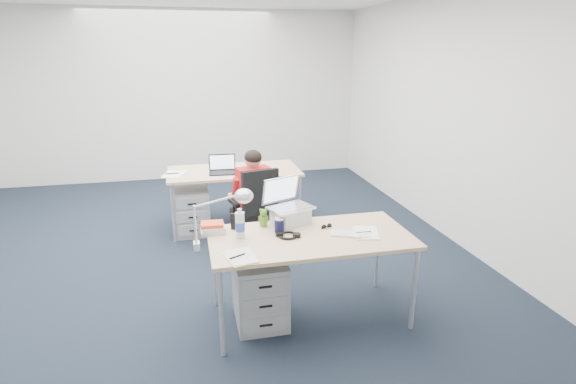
{
  "coord_description": "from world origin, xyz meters",
  "views": [
    {
      "loc": [
        0.02,
        -4.35,
        2.13
      ],
      "look_at": [
        0.93,
        -0.39,
        0.85
      ],
      "focal_mm": 28.0,
      "sensor_mm": 36.0,
      "label": 1
    }
  ],
  "objects": [
    {
      "name": "office_chair",
      "position": [
        0.69,
        0.19,
        0.28
      ],
      "size": [
        0.74,
        0.74,
        0.97
      ],
      "rotation": [
        0.0,
        0.0,
        0.23
      ],
      "color": "black",
      "rests_on": "ground"
    },
    {
      "name": "water_bottle",
      "position": [
        0.38,
        -1.1,
        0.85
      ],
      "size": [
        0.09,
        0.09,
        0.24
      ],
      "primitive_type": "cylinder",
      "rotation": [
        0.0,
        0.0,
        -0.21
      ],
      "color": "silver",
      "rests_on": "desk_near"
    },
    {
      "name": "far_papers",
      "position": [
        -0.15,
        0.95,
        0.73
      ],
      "size": [
        0.31,
        0.38,
        0.01
      ],
      "primitive_type": "cube",
      "rotation": [
        0.0,
        0.0,
        -0.28
      ],
      "color": "white",
      "rests_on": "desk_far"
    },
    {
      "name": "drawer_pedestal_near",
      "position": [
        0.52,
        -1.15,
        0.28
      ],
      "size": [
        0.4,
        0.5,
        0.55
      ],
      "primitive_type": "cube",
      "color": "#A2A5A8",
      "rests_on": "ground"
    },
    {
      "name": "computer_mouse",
      "position": [
        1.27,
        -1.31,
        0.74
      ],
      "size": [
        0.07,
        0.09,
        0.03
      ],
      "primitive_type": "ellipsoid",
      "rotation": [
        0.0,
        0.0,
        0.23
      ],
      "color": "white",
      "rests_on": "desk_near"
    },
    {
      "name": "headphones",
      "position": [
        0.75,
        -1.16,
        0.75
      ],
      "size": [
        0.24,
        0.21,
        0.03
      ],
      "primitive_type": null,
      "rotation": [
        0.0,
        0.0,
        -0.34
      ],
      "color": "black",
      "rests_on": "desk_near"
    },
    {
      "name": "bear_figurine",
      "position": [
        0.6,
        -0.9,
        0.81
      ],
      "size": [
        0.09,
        0.06,
        0.16
      ],
      "primitive_type": null,
      "rotation": [
        0.0,
        0.0,
        -0.02
      ],
      "color": "#39711E",
      "rests_on": "desk_near"
    },
    {
      "name": "silver_laptop",
      "position": [
        0.84,
        -0.88,
        0.92
      ],
      "size": [
        0.44,
        0.4,
        0.38
      ],
      "primitive_type": null,
      "rotation": [
        0.0,
        0.0,
        0.39
      ],
      "color": "silver",
      "rests_on": "desk_near"
    },
    {
      "name": "desk_near",
      "position": [
        0.93,
        -1.18,
        0.68
      ],
      "size": [
        1.6,
        0.8,
        0.73
      ],
      "color": "tan",
      "rests_on": "ground"
    },
    {
      "name": "papers_right",
      "position": [
        1.37,
        -1.24,
        0.73
      ],
      "size": [
        0.26,
        0.31,
        0.01
      ],
      "primitive_type": "cube",
      "rotation": [
        0.0,
        0.0,
        -0.28
      ],
      "color": "#E3E283",
      "rests_on": "desk_near"
    },
    {
      "name": "room",
      "position": [
        0.0,
        0.0,
        1.71
      ],
      "size": [
        6.02,
        7.02,
        2.8
      ],
      "color": "silver",
      "rests_on": "ground"
    },
    {
      "name": "drawer_pedestal_far",
      "position": [
        0.03,
        0.92,
        0.28
      ],
      "size": [
        0.4,
        0.5,
        0.55
      ],
      "primitive_type": "cube",
      "color": "#A2A5A8",
      "rests_on": "ground"
    },
    {
      "name": "wireless_keyboard",
      "position": [
        1.25,
        -1.24,
        0.74
      ],
      "size": [
        0.34,
        0.24,
        0.02
      ],
      "primitive_type": "cube",
      "rotation": [
        0.0,
        0.0,
        -0.4
      ],
      "color": "white",
      "rests_on": "desk_near"
    },
    {
      "name": "desk_far",
      "position": [
        0.57,
        1.01,
        0.68
      ],
      "size": [
        1.6,
        0.8,
        0.73
      ],
      "color": "tan",
      "rests_on": "ground"
    },
    {
      "name": "papers_left",
      "position": [
        0.33,
        -1.45,
        0.73
      ],
      "size": [
        0.24,
        0.3,
        0.01
      ],
      "primitive_type": "cube",
      "rotation": [
        0.0,
        0.0,
        0.18
      ],
      "color": "#E3E283",
      "rests_on": "desk_near"
    },
    {
      "name": "desk_lamp",
      "position": [
        0.18,
        -1.24,
        0.96
      ],
      "size": [
        0.41,
        0.17,
        0.46
      ],
      "primitive_type": null,
      "rotation": [
        0.0,
        0.0,
        0.04
      ],
      "color": "silver",
      "rests_on": "desk_near"
    },
    {
      "name": "book_stack",
      "position": [
        0.18,
        -0.95,
        0.77
      ],
      "size": [
        0.21,
        0.17,
        0.09
      ],
      "primitive_type": "cube",
      "rotation": [
        0.0,
        0.0,
        0.15
      ],
      "color": "silver",
      "rests_on": "desk_near"
    },
    {
      "name": "seated_person",
      "position": [
        0.66,
        0.35,
        0.57
      ],
      "size": [
        0.41,
        0.65,
        1.13
      ],
      "rotation": [
        0.0,
        0.0,
        0.21
      ],
      "color": "red",
      "rests_on": "ground"
    },
    {
      "name": "far_cup",
      "position": [
        0.8,
        1.16,
        0.78
      ],
      "size": [
        0.08,
        0.08,
        0.09
      ],
      "primitive_type": "cylinder",
      "rotation": [
        0.0,
        0.0,
        0.31
      ],
      "color": "white",
      "rests_on": "desk_far"
    },
    {
      "name": "sunglasses",
      "position": [
        1.1,
        -1.06,
        0.74
      ],
      "size": [
        0.11,
        0.08,
        0.02
      ],
      "primitive_type": null,
      "rotation": [
        0.0,
        0.0,
        0.32
      ],
      "color": "black",
      "rests_on": "desk_near"
    },
    {
      "name": "can_koozie",
      "position": [
        0.7,
        -1.06,
        0.79
      ],
      "size": [
        0.09,
        0.09,
        0.13
      ],
      "primitive_type": "cylinder",
      "rotation": [
        0.0,
        0.0,
        0.22
      ],
      "color": "#13143C",
      "rests_on": "desk_near"
    },
    {
      "name": "floor",
      "position": [
        0.0,
        0.0,
        0.0
      ],
      "size": [
        7.0,
        7.0,
        0.0
      ],
      "primitive_type": "plane",
      "color": "black",
      "rests_on": "ground"
    },
    {
      "name": "cordless_phone",
      "position": [
        0.35,
        -0.91,
        0.8
      ],
      "size": [
        0.04,
        0.04,
        0.14
      ],
      "primitive_type": "cube",
      "rotation": [
        0.0,
        0.0,
        -0.41
      ],
      "color": "black",
      "rests_on": "desk_near"
    },
    {
      "name": "dark_laptop",
      "position": [
        0.42,
        0.88,
        0.85
      ],
      "size": [
        0.34,
        0.33,
        0.23
      ],
      "primitive_type": null,
      "rotation": [
        0.0,
        0.0,
        -0.07
      ],
      "color": "black",
      "rests_on": "desk_far"
    }
  ]
}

